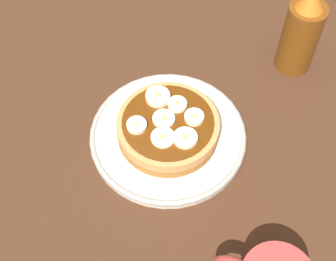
% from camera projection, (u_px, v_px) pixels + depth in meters
% --- Properties ---
extents(ground_plane, '(1.40, 1.40, 0.03)m').
position_uv_depth(ground_plane, '(168.00, 144.00, 0.72)').
color(ground_plane, '#422616').
extents(plate, '(0.23, 0.23, 0.02)m').
position_uv_depth(plate, '(168.00, 136.00, 0.70)').
color(plate, silver).
rests_on(plate, ground_plane).
extents(pancake_stack, '(0.15, 0.15, 0.03)m').
position_uv_depth(pancake_stack, '(170.00, 129.00, 0.68)').
color(pancake_stack, '#9A5F2A').
rests_on(pancake_stack, plate).
extents(banana_slice_0, '(0.03, 0.03, 0.01)m').
position_uv_depth(banana_slice_0, '(164.00, 119.00, 0.67)').
color(banana_slice_0, '#F0E0C4').
rests_on(banana_slice_0, pancake_stack).
extents(banana_slice_1, '(0.04, 0.04, 0.01)m').
position_uv_depth(banana_slice_1, '(158.00, 97.00, 0.69)').
color(banana_slice_1, '#FDE4BF').
rests_on(banana_slice_1, pancake_stack).
extents(banana_slice_2, '(0.03, 0.03, 0.01)m').
position_uv_depth(banana_slice_2, '(178.00, 105.00, 0.68)').
color(banana_slice_2, '#EFF3C6').
rests_on(banana_slice_2, pancake_stack).
extents(banana_slice_3, '(0.03, 0.03, 0.01)m').
position_uv_depth(banana_slice_3, '(163.00, 138.00, 0.65)').
color(banana_slice_3, '#FBE2C0').
rests_on(banana_slice_3, pancake_stack).
extents(banana_slice_4, '(0.03, 0.03, 0.01)m').
position_uv_depth(banana_slice_4, '(194.00, 117.00, 0.67)').
color(banana_slice_4, '#FDE7C2').
rests_on(banana_slice_4, pancake_stack).
extents(banana_slice_5, '(0.03, 0.03, 0.01)m').
position_uv_depth(banana_slice_5, '(137.00, 125.00, 0.66)').
color(banana_slice_5, '#FDE4BD').
rests_on(banana_slice_5, pancake_stack).
extents(banana_slice_6, '(0.03, 0.03, 0.01)m').
position_uv_depth(banana_slice_6, '(185.00, 138.00, 0.65)').
color(banana_slice_6, beige).
rests_on(banana_slice_6, pancake_stack).
extents(syrup_bottle, '(0.06, 0.06, 0.15)m').
position_uv_depth(syrup_bottle, '(301.00, 33.00, 0.73)').
color(syrup_bottle, brown).
rests_on(syrup_bottle, ground_plane).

